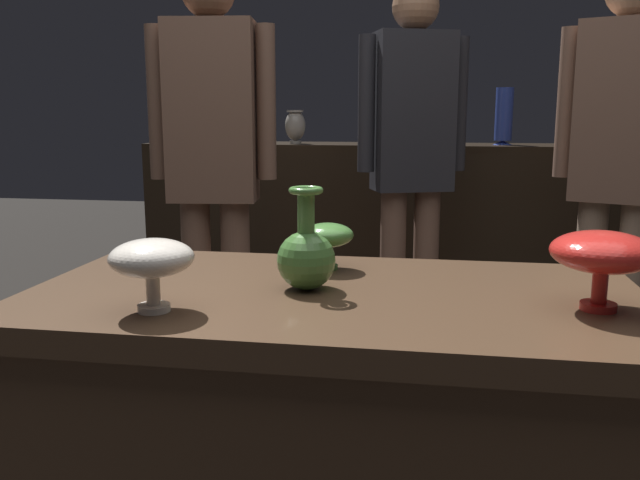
{
  "coord_description": "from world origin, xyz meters",
  "views": [
    {
      "loc": [
        0.19,
        -1.26,
        1.14
      ],
      "look_at": [
        -0.03,
        -0.0,
        0.9
      ],
      "focal_mm": 37.44,
      "sensor_mm": 36.0,
      "label": 1
    }
  ],
  "objects_px": {
    "vase_left_accent": "(152,260)",
    "shelf_vase_left": "(295,125)",
    "visitor_near_right": "(620,158)",
    "vase_tall_behind": "(602,254)",
    "shelf_vase_center": "(397,131)",
    "vase_right_accent": "(328,236)",
    "visitor_near_left": "(213,157)",
    "visitor_center_back": "(412,152)",
    "shelf_vase_right": "(504,117)",
    "shelf_vase_far_right": "(617,131)",
    "vase_centerpiece": "(306,256)"
  },
  "relations": [
    {
      "from": "visitor_near_left",
      "to": "vase_left_accent",
      "type": "bearing_deg",
      "value": 96.61
    },
    {
      "from": "vase_tall_behind",
      "to": "shelf_vase_center",
      "type": "height_order",
      "value": "shelf_vase_center"
    },
    {
      "from": "visitor_center_back",
      "to": "visitor_near_right",
      "type": "bearing_deg",
      "value": 142.01
    },
    {
      "from": "shelf_vase_center",
      "to": "visitor_near_right",
      "type": "height_order",
      "value": "visitor_near_right"
    },
    {
      "from": "visitor_center_back",
      "to": "vase_left_accent",
      "type": "bearing_deg",
      "value": 57.91
    },
    {
      "from": "vase_centerpiece",
      "to": "visitor_center_back",
      "type": "distance_m",
      "value": 1.61
    },
    {
      "from": "vase_tall_behind",
      "to": "visitor_near_right",
      "type": "bearing_deg",
      "value": 74.94
    },
    {
      "from": "shelf_vase_far_right",
      "to": "visitor_near_left",
      "type": "xyz_separation_m",
      "value": [
        -1.66,
        -1.01,
        -0.08
      ]
    },
    {
      "from": "shelf_vase_left",
      "to": "shelf_vase_far_right",
      "type": "distance_m",
      "value": 1.56
    },
    {
      "from": "vase_centerpiece",
      "to": "vase_tall_behind",
      "type": "bearing_deg",
      "value": -5.61
    },
    {
      "from": "visitor_near_right",
      "to": "visitor_center_back",
      "type": "bearing_deg",
      "value": 4.22
    },
    {
      "from": "vase_centerpiece",
      "to": "shelf_vase_right",
      "type": "distance_m",
      "value": 2.28
    },
    {
      "from": "vase_right_accent",
      "to": "visitor_near_right",
      "type": "height_order",
      "value": "visitor_near_right"
    },
    {
      "from": "vase_left_accent",
      "to": "shelf_vase_left",
      "type": "distance_m",
      "value": 2.35
    },
    {
      "from": "shelf_vase_far_right",
      "to": "shelf_vase_right",
      "type": "bearing_deg",
      "value": 174.24
    },
    {
      "from": "shelf_vase_left",
      "to": "visitor_center_back",
      "type": "distance_m",
      "value": 0.82
    },
    {
      "from": "visitor_center_back",
      "to": "shelf_vase_center",
      "type": "bearing_deg",
      "value": -100.72
    },
    {
      "from": "shelf_vase_center",
      "to": "shelf_vase_far_right",
      "type": "bearing_deg",
      "value": -2.38
    },
    {
      "from": "visitor_near_left",
      "to": "visitor_near_right",
      "type": "height_order",
      "value": "same"
    },
    {
      "from": "shelf_vase_right",
      "to": "shelf_vase_left",
      "type": "height_order",
      "value": "shelf_vase_right"
    },
    {
      "from": "vase_tall_behind",
      "to": "shelf_vase_far_right",
      "type": "height_order",
      "value": "shelf_vase_far_right"
    },
    {
      "from": "vase_centerpiece",
      "to": "shelf_vase_left",
      "type": "bearing_deg",
      "value": 102.24
    },
    {
      "from": "shelf_vase_left",
      "to": "shelf_vase_far_right",
      "type": "xyz_separation_m",
      "value": [
        1.56,
        -0.0,
        -0.02
      ]
    },
    {
      "from": "shelf_vase_right",
      "to": "vase_right_accent",
      "type": "bearing_deg",
      "value": -105.6
    },
    {
      "from": "vase_centerpiece",
      "to": "shelf_vase_far_right",
      "type": "bearing_deg",
      "value": 62.86
    },
    {
      "from": "visitor_near_left",
      "to": "visitor_near_right",
      "type": "distance_m",
      "value": 1.49
    },
    {
      "from": "shelf_vase_far_right",
      "to": "vase_centerpiece",
      "type": "bearing_deg",
      "value": -117.14
    },
    {
      "from": "vase_tall_behind",
      "to": "shelf_vase_right",
      "type": "relative_size",
      "value": 0.64
    },
    {
      "from": "shelf_vase_center",
      "to": "visitor_center_back",
      "type": "height_order",
      "value": "visitor_center_back"
    },
    {
      "from": "vase_left_accent",
      "to": "shelf_vase_center",
      "type": "xyz_separation_m",
      "value": [
        0.29,
        2.37,
        0.16
      ]
    },
    {
      "from": "vase_right_accent",
      "to": "shelf_vase_right",
      "type": "distance_m",
      "value": 2.1
    },
    {
      "from": "vase_left_accent",
      "to": "shelf_vase_left",
      "type": "relative_size",
      "value": 0.87
    },
    {
      "from": "vase_tall_behind",
      "to": "visitor_near_left",
      "type": "distance_m",
      "value": 1.61
    },
    {
      "from": "shelf_vase_left",
      "to": "vase_centerpiece",
      "type": "bearing_deg",
      "value": -77.76
    },
    {
      "from": "shelf_vase_right",
      "to": "visitor_near_left",
      "type": "distance_m",
      "value": 1.57
    },
    {
      "from": "vase_centerpiece",
      "to": "shelf_vase_center",
      "type": "xyz_separation_m",
      "value": [
        0.06,
        2.18,
        0.19
      ]
    },
    {
      "from": "shelf_vase_left",
      "to": "visitor_near_right",
      "type": "xyz_separation_m",
      "value": [
        1.38,
        -0.79,
        -0.1
      ]
    },
    {
      "from": "vase_tall_behind",
      "to": "vase_right_accent",
      "type": "bearing_deg",
      "value": 155.87
    },
    {
      "from": "shelf_vase_center",
      "to": "visitor_center_back",
      "type": "relative_size",
      "value": 0.07
    },
    {
      "from": "vase_left_accent",
      "to": "shelf_vase_left",
      "type": "height_order",
      "value": "shelf_vase_left"
    },
    {
      "from": "shelf_vase_right",
      "to": "visitor_near_right",
      "type": "bearing_deg",
      "value": -68.06
    },
    {
      "from": "shelf_vase_left",
      "to": "visitor_near_right",
      "type": "bearing_deg",
      "value": -29.83
    },
    {
      "from": "vase_centerpiece",
      "to": "visitor_near_right",
      "type": "xyz_separation_m",
      "value": [
        0.91,
        1.35,
        0.11
      ]
    },
    {
      "from": "vase_right_accent",
      "to": "visitor_near_left",
      "type": "relative_size",
      "value": 0.07
    },
    {
      "from": "vase_centerpiece",
      "to": "visitor_near_left",
      "type": "distance_m",
      "value": 1.26
    },
    {
      "from": "shelf_vase_far_right",
      "to": "visitor_center_back",
      "type": "bearing_deg",
      "value": -150.4
    },
    {
      "from": "vase_centerpiece",
      "to": "visitor_center_back",
      "type": "xyz_separation_m",
      "value": [
        0.15,
        1.6,
        0.11
      ]
    },
    {
      "from": "vase_left_accent",
      "to": "shelf_vase_left",
      "type": "bearing_deg",
      "value": 95.61
    },
    {
      "from": "visitor_near_left",
      "to": "vase_centerpiece",
      "type": "bearing_deg",
      "value": 109.24
    },
    {
      "from": "vase_right_accent",
      "to": "vase_tall_behind",
      "type": "bearing_deg",
      "value": -24.13
    }
  ]
}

